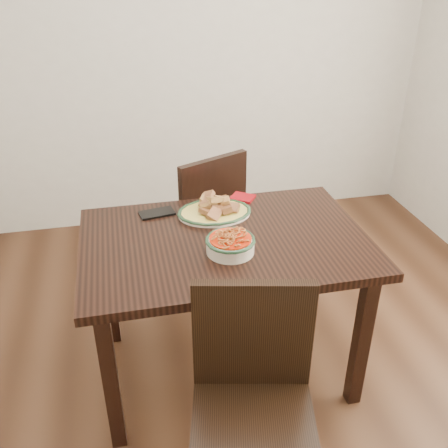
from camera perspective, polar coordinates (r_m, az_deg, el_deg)
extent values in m
plane|color=#341D10|center=(2.56, 1.91, -17.10)|extent=(3.50, 3.50, 0.00)
cube|color=beige|center=(3.54, -5.10, 20.03)|extent=(3.50, 0.10, 2.60)
cube|color=black|center=(2.16, 0.11, -2.11)|extent=(1.23, 0.82, 0.04)
cube|color=black|center=(2.10, -12.82, -17.11)|extent=(0.06, 0.06, 0.71)
cube|color=black|center=(2.30, 15.42, -12.75)|extent=(0.06, 0.06, 0.71)
cube|color=black|center=(2.61, -13.12, -6.78)|extent=(0.06, 0.06, 0.71)
cube|color=black|center=(2.77, 9.48, -4.07)|extent=(0.06, 0.06, 0.71)
cube|color=black|center=(2.95, -3.32, 0.23)|extent=(0.56, 0.56, 0.04)
cube|color=black|center=(3.26, -2.42, -1.22)|extent=(0.04, 0.04, 0.41)
cube|color=black|center=(3.11, -7.56, -3.12)|extent=(0.04, 0.04, 0.41)
cube|color=black|center=(3.03, 1.28, -3.80)|extent=(0.04, 0.04, 0.41)
cube|color=black|center=(2.87, -4.09, -6.02)|extent=(0.04, 0.04, 0.41)
cube|color=black|center=(2.70, -1.18, 3.15)|extent=(0.40, 0.21, 0.44)
cube|color=black|center=(1.82, 3.38, -22.12)|extent=(0.50, 0.50, 0.04)
cube|color=black|center=(2.10, -2.06, -22.36)|extent=(0.04, 0.04, 0.41)
cube|color=black|center=(2.12, 7.92, -22.21)|extent=(0.04, 0.04, 0.41)
cube|color=black|center=(1.78, 3.30, -12.45)|extent=(0.42, 0.13, 0.44)
ellipsoid|color=#F2E4CC|center=(2.34, -1.09, 1.26)|extent=(0.34, 0.26, 0.02)
ellipsoid|color=gold|center=(2.34, -1.09, 1.39)|extent=(0.33, 0.25, 0.01)
torus|color=#17341D|center=(2.33, -1.10, 1.44)|extent=(0.26, 0.26, 0.01)
cylinder|color=beige|center=(2.04, 0.73, -2.48)|extent=(0.20, 0.20, 0.06)
torus|color=#193721|center=(2.03, 0.73, -1.85)|extent=(0.21, 0.21, 0.02)
cylinder|color=#B42208|center=(2.03, 0.73, -1.73)|extent=(0.17, 0.17, 0.01)
cube|color=black|center=(2.37, -7.68, 1.25)|extent=(0.17, 0.11, 0.01)
cube|color=maroon|center=(2.49, 2.15, 3.05)|extent=(0.14, 0.14, 0.01)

